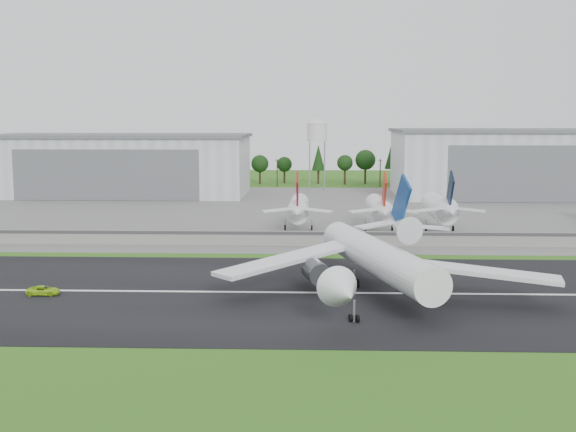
{
  "coord_description": "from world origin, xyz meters",
  "views": [
    {
      "loc": [
        -6.62,
        -108.27,
        29.15
      ],
      "look_at": [
        -11.78,
        40.0,
        9.0
      ],
      "focal_mm": 45.0,
      "sensor_mm": 36.0,
      "label": 1
    }
  ],
  "objects_px": {
    "parked_jet_navy": "(441,208)",
    "ground_vehicle": "(43,290)",
    "main_airliner": "(377,266)",
    "parked_jet_red_a": "(298,209)",
    "parked_jet_red_b": "(380,209)"
  },
  "relations": [
    {
      "from": "parked_jet_red_b",
      "to": "parked_jet_red_a",
      "type": "bearing_deg",
      "value": 179.99
    },
    {
      "from": "main_airliner",
      "to": "ground_vehicle",
      "type": "height_order",
      "value": "main_airliner"
    },
    {
      "from": "parked_jet_red_b",
      "to": "parked_jet_navy",
      "type": "bearing_deg",
      "value": 0.17
    },
    {
      "from": "parked_jet_red_a",
      "to": "parked_jet_navy",
      "type": "distance_m",
      "value": 36.67
    },
    {
      "from": "parked_jet_navy",
      "to": "parked_jet_red_b",
      "type": "bearing_deg",
      "value": -179.83
    },
    {
      "from": "main_airliner",
      "to": "parked_jet_navy",
      "type": "bearing_deg",
      "value": -123.71
    },
    {
      "from": "main_airliner",
      "to": "parked_jet_red_a",
      "type": "bearing_deg",
      "value": -93.19
    },
    {
      "from": "main_airliner",
      "to": "parked_jet_navy",
      "type": "relative_size",
      "value": 1.87
    },
    {
      "from": "main_airliner",
      "to": "ground_vehicle",
      "type": "xyz_separation_m",
      "value": [
        -55.21,
        -2.7,
        -4.04
      ]
    },
    {
      "from": "parked_jet_navy",
      "to": "ground_vehicle",
      "type": "bearing_deg",
      "value": -138.03
    },
    {
      "from": "main_airliner",
      "to": "parked_jet_red_a",
      "type": "xyz_separation_m",
      "value": [
        -14.38,
        66.95,
        1.11
      ]
    },
    {
      "from": "main_airliner",
      "to": "parked_jet_red_b",
      "type": "distance_m",
      "value": 67.28
    },
    {
      "from": "parked_jet_red_b",
      "to": "parked_jet_navy",
      "type": "distance_m",
      "value": 15.75
    },
    {
      "from": "parked_jet_red_a",
      "to": "parked_jet_navy",
      "type": "bearing_deg",
      "value": 0.07
    },
    {
      "from": "main_airliner",
      "to": "ground_vehicle",
      "type": "relative_size",
      "value": 10.79
    }
  ]
}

